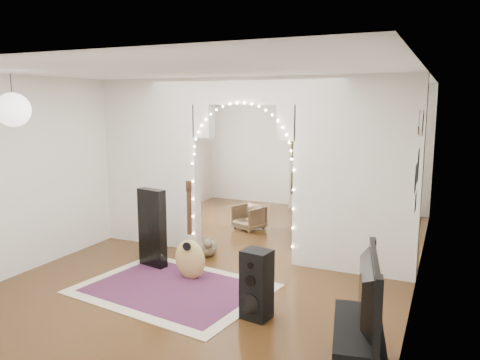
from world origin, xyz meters
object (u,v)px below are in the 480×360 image
at_px(dining_table, 344,184).
at_px(dining_chair_right, 332,210).
at_px(acoustic_guitar, 190,243).
at_px(floor_speaker, 257,285).
at_px(bookcase, 327,174).
at_px(media_console, 357,353).
at_px(dining_chair_left, 249,217).

height_order(dining_table, dining_chair_right, dining_table).
relative_size(acoustic_guitar, floor_speaker, 1.47).
relative_size(bookcase, dining_table, 1.33).
distance_m(acoustic_guitar, dining_chair_right, 3.92).
bearing_deg(dining_chair_right, bookcase, 117.05).
distance_m(acoustic_guitar, dining_table, 4.42).
height_order(media_console, dining_table, dining_table).
bearing_deg(media_console, acoustic_guitar, 138.55).
distance_m(acoustic_guitar, floor_speaker, 1.42).
bearing_deg(floor_speaker, bookcase, 104.23).
xyz_separation_m(floor_speaker, media_console, (1.22, -0.74, -0.13)).
bearing_deg(dining_table, media_console, -75.19).
xyz_separation_m(dining_chair_left, dining_chair_right, (1.28, 1.18, 0.01)).
bearing_deg(bookcase, floor_speaker, -69.68).
xyz_separation_m(media_console, bookcase, (-1.79, 6.12, 0.56)).
relative_size(floor_speaker, media_console, 0.77).
relative_size(dining_table, dining_chair_left, 2.47).
bearing_deg(floor_speaker, dining_table, 99.53).
height_order(floor_speaker, dining_chair_right, floor_speaker).
bearing_deg(acoustic_guitar, bookcase, 78.11).
distance_m(floor_speaker, dining_table, 4.97).
relative_size(bookcase, dining_chair_right, 3.08).
bearing_deg(acoustic_guitar, dining_chair_left, 92.07).
bearing_deg(floor_speaker, acoustic_guitar, 159.01).
relative_size(acoustic_guitar, media_console, 1.13).
relative_size(media_console, bookcase, 0.62).
distance_m(acoustic_guitar, media_console, 2.85).
height_order(dining_chair_left, dining_chair_right, dining_chair_right).
relative_size(floor_speaker, dining_chair_left, 1.55).
bearing_deg(dining_chair_left, floor_speaker, -43.65).
bearing_deg(dining_table, dining_chair_left, -128.17).
distance_m(media_console, dining_chair_right, 5.40).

